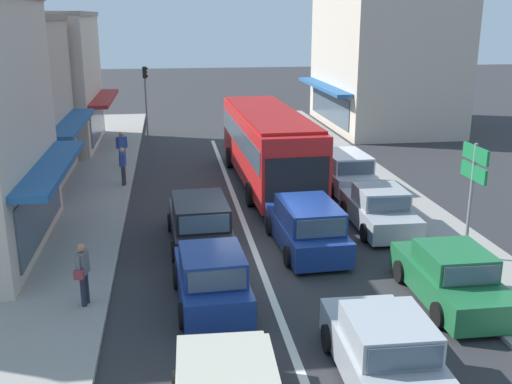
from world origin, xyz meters
The scene contains 19 objects.
ground_plane centered at (0.00, 0.00, 0.00)m, with size 140.00×140.00×0.00m, color #2D2D30.
lane_centre_line centered at (0.00, 4.00, 0.00)m, with size 0.20×28.00×0.01m, color silver.
sidewalk_left centered at (-6.80, 6.00, 0.07)m, with size 5.20×44.00×0.14m, color gray.
kerb_right centered at (6.20, 6.00, 0.06)m, with size 2.80×44.00×0.12m, color gray.
shopfront_far_end centered at (-10.18, 17.36, 3.66)m, with size 8.46×7.82×7.33m.
building_right_far centered at (11.48, 21.26, 4.45)m, with size 8.11×11.18×8.91m.
city_bus centered at (1.67, 8.05, 1.88)m, with size 2.95×10.92×3.23m.
wagon_queue_gap_filler centered at (1.65, 0.40, 0.75)m, with size 2.06×4.56×1.58m.
wagon_queue_far_back centered at (-1.66, 1.23, 0.75)m, with size 2.07×4.57×1.58m.
hatchback_behind_bus_mid centered at (-1.59, -3.03, 0.71)m, with size 1.94×3.77×1.54m.
sedan_adjacent_lane_lead centered at (1.58, -6.89, 0.66)m, with size 1.99×4.25×1.47m.
parked_sedan_kerb_front centered at (4.50, -3.68, 0.66)m, with size 1.94×4.22×1.47m.
parked_sedan_kerb_second centered at (4.56, 1.94, 0.66)m, with size 1.98×4.24×1.47m.
parked_wagon_kerb_third centered at (4.79, 7.06, 0.75)m, with size 2.04×4.55×1.58m.
traffic_light_downstreet centered at (-3.83, 20.05, 2.85)m, with size 0.33×0.24×4.20m.
directional_road_sign centered at (6.17, -1.21, 2.70)m, with size 0.10×1.40×3.60m.
pedestrian_with_handbag_near centered at (-4.75, -2.82, 1.07)m, with size 0.34×0.66×1.63m.
pedestrian_browsing_midblock centered at (-4.52, 8.34, 1.07)m, with size 0.28×0.56×1.63m.
pedestrian_far_walker centered at (-4.81, 11.98, 1.07)m, with size 0.54×0.33×1.63m.
Camera 1 is at (-2.48, -16.88, 7.09)m, focal length 42.00 mm.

